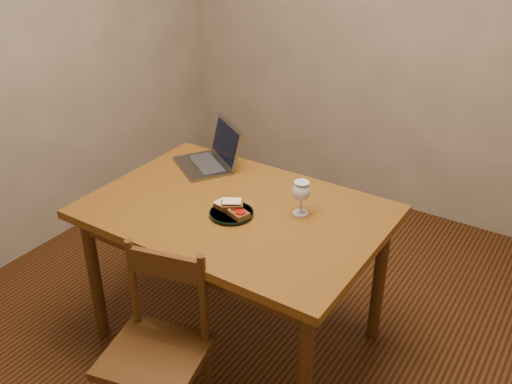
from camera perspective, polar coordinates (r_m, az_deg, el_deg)
The scene contains 11 objects.
floor at distance 3.01m, azimuth 0.89°, elevation -13.69°, with size 3.20×3.20×0.02m, color black.
back_wall at distance 3.77m, azimuth 14.84°, elevation 16.70°, with size 3.20×0.02×2.60m, color gray.
left_wall at distance 3.45m, azimuth -22.99°, elevation 14.40°, with size 0.02×3.20×2.60m, color gray.
table at distance 2.58m, azimuth -2.02°, elevation -3.28°, with size 1.30×0.90×0.74m.
chair at distance 2.33m, azimuth -9.94°, elevation -14.59°, with size 0.45×0.44×0.41m.
plate at distance 2.48m, azimuth -2.47°, elevation -2.17°, with size 0.19×0.19×0.02m, color black.
sandwich_cheese at distance 2.49m, azimuth -2.96°, elevation -1.38°, with size 0.11×0.06×0.03m, color #381E0C, non-canonical shape.
sandwich_tomato at distance 2.45m, azimuth -1.89°, elevation -1.99°, with size 0.11×0.06×0.03m, color #381E0C, non-canonical shape.
sandwich_top at distance 2.46m, azimuth -2.43°, elevation -1.22°, with size 0.09×0.06×0.03m, color #381E0C, non-canonical shape.
milk_glass at distance 2.46m, azimuth 4.54°, elevation -0.59°, with size 0.08×0.08×0.16m, color white, non-canonical shape.
laptop at distance 2.92m, azimuth -4.30°, elevation 3.78°, with size 0.40×0.39×0.22m.
Camera 1 is at (1.18, -1.89, 2.01)m, focal length 40.00 mm.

